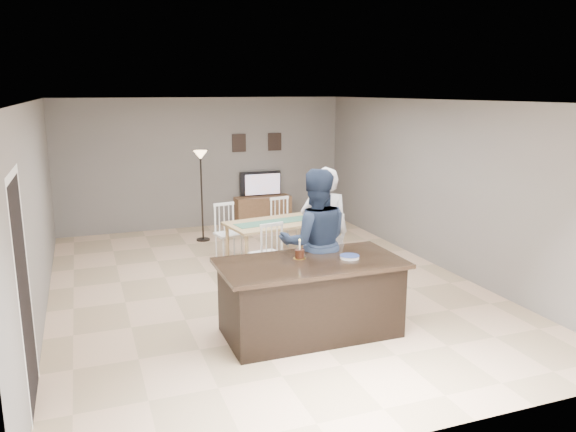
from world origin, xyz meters
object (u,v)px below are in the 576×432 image
object	(u,v)px
tv_console	(263,210)
dining_table	(276,229)
floor_lamp	(201,171)
man	(315,243)
birthday_cake	(300,254)
television	(262,184)
plate_stack	(350,257)
woman	(324,232)
kitchen_island	(310,297)

from	to	relation	value
tv_console	dining_table	size ratio (longest dim) A/B	0.60
tv_console	floor_lamp	distance (m)	2.06
man	birthday_cake	distance (m)	0.54
television	dining_table	bearing A→B (deg)	76.66
tv_console	television	world-z (taller)	television
man	plate_stack	size ratio (longest dim) A/B	8.22
tv_console	woman	world-z (taller)	woman
tv_console	birthday_cake	xyz separation A→B (m)	(-1.28, -5.42, 0.66)
woman	birthday_cake	size ratio (longest dim) A/B	7.80
birthday_cake	floor_lamp	xyz separation A→B (m)	(-0.23, 4.50, 0.39)
kitchen_island	woman	bearing A→B (deg)	59.27
birthday_cake	dining_table	xyz separation A→B (m)	(0.57, 2.51, -0.34)
plate_stack	kitchen_island	bearing A→B (deg)	173.24
dining_table	woman	bearing A→B (deg)	-92.01
birthday_cake	dining_table	distance (m)	2.59
woman	man	bearing A→B (deg)	75.94
birthday_cake	floor_lamp	bearing A→B (deg)	92.96
floor_lamp	dining_table	bearing A→B (deg)	-68.01
television	man	bearing A→B (deg)	79.83
man	woman	bearing A→B (deg)	-109.58
birthday_cake	dining_table	world-z (taller)	birthday_cake
kitchen_island	television	size ratio (longest dim) A/B	2.35
man	television	bearing A→B (deg)	-86.30
woman	floor_lamp	world-z (taller)	woman
tv_console	television	size ratio (longest dim) A/B	1.31
television	woman	distance (m)	4.51
woman	plate_stack	size ratio (longest dim) A/B	7.90
television	birthday_cake	size ratio (longest dim) A/B	3.90
man	plate_stack	distance (m)	0.64
kitchen_island	floor_lamp	size ratio (longest dim) A/B	1.24
kitchen_island	dining_table	world-z (taller)	dining_table
birthday_cake	floor_lamp	size ratio (longest dim) A/B	0.13
birthday_cake	television	bearing A→B (deg)	76.87
kitchen_island	man	distance (m)	0.79
tv_console	man	bearing A→B (deg)	-100.31
kitchen_island	tv_console	bearing A→B (deg)	77.84
birthday_cake	dining_table	bearing A→B (deg)	77.13
woman	floor_lamp	size ratio (longest dim) A/B	1.05
tv_console	plate_stack	xyz separation A→B (m)	(-0.73, -5.63, 0.62)
man	floor_lamp	xyz separation A→B (m)	(-0.60, 4.10, 0.40)
woman	birthday_cake	distance (m)	1.26
television	woman	size ratio (longest dim) A/B	0.50
kitchen_island	plate_stack	distance (m)	0.67
television	floor_lamp	distance (m)	1.87
tv_console	dining_table	world-z (taller)	dining_table
birthday_cake	plate_stack	size ratio (longest dim) A/B	1.01
plate_stack	dining_table	bearing A→B (deg)	89.62
tv_console	television	distance (m)	0.57
tv_console	plate_stack	size ratio (longest dim) A/B	5.19
plate_stack	floor_lamp	world-z (taller)	floor_lamp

